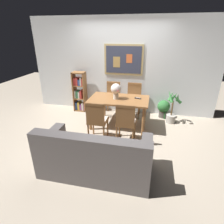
# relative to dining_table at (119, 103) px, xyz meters

# --- Properties ---
(ground_plane) EXTENTS (12.00, 12.00, 0.00)m
(ground_plane) POSITION_rel_dining_table_xyz_m (-0.13, -0.42, -0.63)
(ground_plane) COLOR tan
(wall_back_with_painting) EXTENTS (5.20, 0.14, 2.60)m
(wall_back_with_painting) POSITION_rel_dining_table_xyz_m (-0.12, 1.04, 0.68)
(wall_back_with_painting) COLOR silver
(wall_back_with_painting) RESTS_ON ground_plane
(dining_table) EXTENTS (1.42, 0.84, 0.73)m
(dining_table) POSITION_rel_dining_table_xyz_m (0.00, 0.00, 0.00)
(dining_table) COLOR brown
(dining_table) RESTS_ON ground_plane
(dining_chair_far_right) EXTENTS (0.40, 0.41, 0.91)m
(dining_chair_far_right) POSITION_rel_dining_table_xyz_m (0.28, 0.76, -0.09)
(dining_chair_far_right) COLOR brown
(dining_chair_far_right) RESTS_ON ground_plane
(dining_chair_near_left) EXTENTS (0.40, 0.41, 0.91)m
(dining_chair_near_left) POSITION_rel_dining_table_xyz_m (-0.32, -0.79, -0.09)
(dining_chair_near_left) COLOR brown
(dining_chair_near_left) RESTS_ON ground_plane
(dining_chair_far_left) EXTENTS (0.40, 0.41, 0.91)m
(dining_chair_far_left) POSITION_rel_dining_table_xyz_m (-0.32, 0.77, -0.09)
(dining_chair_far_left) COLOR brown
(dining_chair_far_left) RESTS_ON ground_plane
(dining_chair_near_right) EXTENTS (0.40, 0.41, 0.91)m
(dining_chair_near_right) POSITION_rel_dining_table_xyz_m (0.29, -0.75, -0.09)
(dining_chair_near_right) COLOR brown
(dining_chair_near_right) RESTS_ON ground_plane
(leather_couch) EXTENTS (1.80, 0.84, 0.84)m
(leather_couch) POSITION_rel_dining_table_xyz_m (-0.06, -1.76, -0.31)
(leather_couch) COLOR #514C4C
(leather_couch) RESTS_ON ground_plane
(bookshelf) EXTENTS (0.36, 0.28, 1.16)m
(bookshelf) POSITION_rel_dining_table_xyz_m (-1.31, 0.76, -0.09)
(bookshelf) COLOR brown
(bookshelf) RESTS_ON ground_plane
(potted_ivy) EXTENTS (0.34, 0.34, 0.58)m
(potted_ivy) POSITION_rel_dining_table_xyz_m (1.11, 0.78, -0.35)
(potted_ivy) COLOR #4C4742
(potted_ivy) RESTS_ON ground_plane
(potted_palm) EXTENTS (0.39, 0.38, 0.89)m
(potted_palm) POSITION_rel_dining_table_xyz_m (1.30, 0.47, -0.27)
(potted_palm) COLOR #B2ADA3
(potted_palm) RESTS_ON ground_plane
(flower_vase) EXTENTS (0.24, 0.24, 0.37)m
(flower_vase) POSITION_rel_dining_table_xyz_m (-0.07, -0.03, 0.33)
(flower_vase) COLOR beige
(flower_vase) RESTS_ON dining_table
(tv_remote) EXTENTS (0.16, 0.08, 0.02)m
(tv_remote) POSITION_rel_dining_table_xyz_m (0.45, 0.09, 0.11)
(tv_remote) COLOR black
(tv_remote) RESTS_ON dining_table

